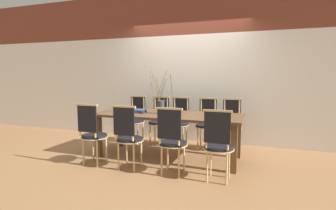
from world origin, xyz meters
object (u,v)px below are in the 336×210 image
at_px(chair_far_center, 179,120).
at_px(book_stack, 139,111).
at_px(dining_table, 168,119).
at_px(chair_near_center, 172,139).
at_px(vase_centerpiece, 161,106).

height_order(chair_far_center, book_stack, chair_far_center).
bearing_deg(dining_table, chair_near_center, -66.61).
distance_m(vase_centerpiece, book_stack, 0.41).
bearing_deg(chair_near_center, vase_centerpiece, 121.62).
bearing_deg(book_stack, dining_table, 5.31).
relative_size(chair_far_center, book_stack, 3.78).
height_order(dining_table, chair_near_center, chair_near_center).
bearing_deg(book_stack, vase_centerpiece, 2.38).
distance_m(chair_near_center, book_stack, 1.14).
relative_size(chair_far_center, vase_centerpiece, 1.31).
bearing_deg(vase_centerpiece, dining_table, 14.75).
xyz_separation_m(dining_table, vase_centerpiece, (-0.12, -0.03, 0.23)).
xyz_separation_m(chair_far_center, book_stack, (-0.49, -0.81, 0.26)).
bearing_deg(book_stack, chair_near_center, -40.10).
distance_m(dining_table, chair_far_center, 0.78).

